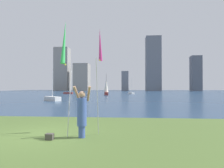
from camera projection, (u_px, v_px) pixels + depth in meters
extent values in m
cube|color=navy|center=(119.00, 93.00, 70.02)|extent=(120.00, 115.28, 0.12)
cube|color=#263316|center=(73.00, 117.00, 12.60)|extent=(120.00, 0.70, 0.02)
cylinder|color=#3F59A5|center=(82.00, 132.00, 7.46)|extent=(0.24, 0.24, 0.43)
cylinder|color=#3F59A5|center=(82.00, 112.00, 7.48)|extent=(0.35, 0.35, 1.03)
sphere|color=tan|center=(82.00, 95.00, 7.49)|extent=(0.25, 0.25, 0.25)
cylinder|color=tan|center=(77.00, 94.00, 7.65)|extent=(0.25, 0.40, 0.59)
cylinder|color=tan|center=(89.00, 94.00, 7.61)|extent=(0.25, 0.40, 0.59)
cylinder|color=#B2B2B7|center=(70.00, 101.00, 7.77)|extent=(0.02, 0.54, 2.62)
cone|color=green|center=(64.00, 42.00, 7.13)|extent=(0.16, 0.46, 1.59)
sphere|color=yellow|center=(65.00, 65.00, 7.27)|extent=(0.06, 0.06, 0.06)
cylinder|color=#B2B2B7|center=(97.00, 97.00, 7.68)|extent=(0.02, 0.62, 2.90)
cone|color=#D83399|center=(100.00, 45.00, 8.44)|extent=(0.16, 0.42, 1.33)
sphere|color=yellow|center=(100.00, 60.00, 8.30)|extent=(0.06, 0.06, 0.06)
cube|color=#4C4742|center=(50.00, 137.00, 7.16)|extent=(0.27, 0.21, 0.22)
cube|color=silver|center=(52.00, 99.00, 27.52)|extent=(2.82, 2.47, 0.57)
cylinder|color=silver|center=(53.00, 84.00, 27.55)|extent=(0.08, 0.08, 3.55)
cube|color=white|center=(131.00, 93.00, 53.33)|extent=(1.62, 1.87, 0.47)
cylinder|color=silver|center=(131.00, 86.00, 53.36)|extent=(0.06, 0.06, 3.38)
cube|color=maroon|center=(68.00, 93.00, 55.84)|extent=(2.64, 1.05, 0.44)
cylinder|color=#47474C|center=(68.00, 85.00, 55.87)|extent=(0.08, 0.08, 3.75)
cube|color=maroon|center=(106.00, 94.00, 47.19)|extent=(1.16, 2.24, 0.69)
cylinder|color=#47474C|center=(106.00, 83.00, 47.23)|extent=(0.06, 0.06, 4.23)
cone|color=silver|center=(106.00, 86.00, 47.38)|extent=(1.24, 1.24, 3.06)
cube|color=gray|center=(62.00, 69.00, 107.39)|extent=(7.46, 6.46, 22.68)
cube|color=gray|center=(82.00, 77.00, 103.81)|extent=(7.55, 7.70, 13.78)
cube|color=gray|center=(125.00, 81.00, 104.96)|extent=(3.54, 5.65, 10.01)
cube|color=slate|center=(153.00, 64.00, 100.15)|extent=(7.26, 6.87, 26.68)
cube|color=#565B66|center=(196.00, 73.00, 97.19)|extent=(4.65, 4.92, 16.81)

